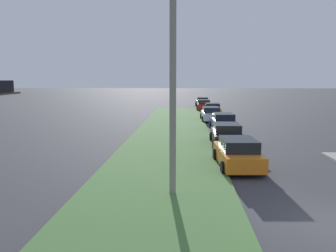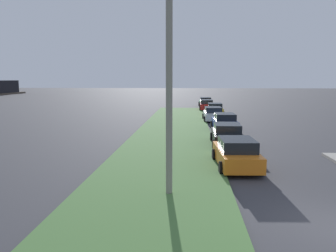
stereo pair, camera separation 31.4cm
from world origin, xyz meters
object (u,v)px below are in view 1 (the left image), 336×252
at_px(parked_car_red, 204,105).
at_px(streetlight, 183,77).
at_px(parked_car_orange, 238,153).
at_px(parked_car_white, 211,114).
at_px(parked_car_blue, 223,122).
at_px(parked_car_yellow, 212,109).
at_px(parked_car_green, 202,102).
at_px(parked_car_black, 227,135).

relative_size(parked_car_red, streetlight, 0.58).
bearing_deg(parked_car_orange, streetlight, 145.09).
bearing_deg(parked_car_white, parked_car_blue, -176.40).
height_order(parked_car_yellow, parked_car_green, same).
xyz_separation_m(parked_car_orange, parked_car_yellow, (24.16, -0.65, 0.00)).
distance_m(parked_car_white, parked_car_green, 18.33).
bearing_deg(parked_car_blue, parked_car_white, 2.76).
bearing_deg(parked_car_green, streetlight, 174.63).
distance_m(parked_car_black, parked_car_green, 31.39).
height_order(parked_car_blue, parked_car_white, same).
bearing_deg(parked_car_yellow, parked_car_red, 6.21).
distance_m(parked_car_yellow, streetlight, 28.90).
bearing_deg(parked_car_green, parked_car_yellow, -178.98).
bearing_deg(parked_car_blue, streetlight, 166.48).
xyz_separation_m(parked_car_white, streetlight, (-22.88, 2.76, 3.67)).
bearing_deg(streetlight, parked_car_yellow, -6.70).
xyz_separation_m(parked_car_green, streetlight, (-41.21, 2.78, 3.67)).
distance_m(parked_car_white, parked_car_yellow, 5.62).
distance_m(parked_car_white, streetlight, 23.34).
distance_m(parked_car_yellow, parked_car_red, 6.64).
bearing_deg(parked_car_black, parked_car_white, 0.89).
bearing_deg(parked_car_white, parked_car_green, -1.31).
bearing_deg(parked_car_white, parked_car_orange, 178.52).
relative_size(parked_car_orange, parked_car_yellow, 1.02).
bearing_deg(parked_car_green, parked_car_black, 178.55).
xyz_separation_m(parked_car_blue, parked_car_green, (24.80, 0.53, 0.00)).
relative_size(parked_car_orange, parked_car_green, 1.01).
bearing_deg(parked_car_blue, parked_car_orange, 174.96).
relative_size(parked_car_green, streetlight, 0.58).
bearing_deg(parked_car_white, parked_car_black, 178.95).
xyz_separation_m(parked_car_orange, parked_car_green, (36.91, -0.09, 0.00)).
distance_m(parked_car_orange, parked_car_white, 18.57).
height_order(parked_car_white, parked_car_red, same).
bearing_deg(streetlight, parked_car_blue, -11.42).
height_order(parked_car_black, parked_car_green, same).
height_order(parked_car_orange, streetlight, streetlight).
relative_size(parked_car_blue, parked_car_white, 1.01).
bearing_deg(parked_car_orange, parked_car_red, -2.91).
xyz_separation_m(parked_car_blue, parked_car_yellow, (12.06, -0.03, 0.00)).
relative_size(parked_car_yellow, parked_car_red, 0.99).
distance_m(parked_car_orange, parked_car_blue, 12.12).
bearing_deg(parked_car_black, parked_car_blue, -3.68).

